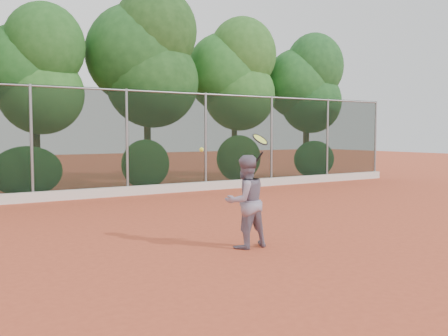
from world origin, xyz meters
TOP-DOWN VIEW (x-y plane):
  - ground at (0.00, 0.00)m, footprint 80.00×80.00m
  - concrete_curb at (0.00, 6.82)m, footprint 24.00×0.20m
  - tennis_player at (-1.05, -1.38)m, footprint 0.81×0.63m
  - chainlink_fence at (-0.00, 7.00)m, footprint 24.09×0.09m
  - foliage_backdrop at (-0.55, 8.98)m, footprint 23.70×3.63m
  - tennis_racket at (-0.77, -1.43)m, footprint 0.39×0.36m
  - tennis_ball_in_flight at (-2.28, -1.97)m, footprint 0.07×0.07m

SIDE VIEW (x-z plane):
  - ground at x=0.00m, z-range 0.00..0.00m
  - concrete_curb at x=0.00m, z-range 0.00..0.30m
  - tennis_player at x=-1.05m, z-range 0.00..1.66m
  - tennis_ball_in_flight at x=-2.28m, z-range 1.76..1.83m
  - chainlink_fence at x=0.00m, z-range 0.11..3.61m
  - tennis_racket at x=-0.77m, z-range 1.60..2.19m
  - foliage_backdrop at x=-0.55m, z-range 0.63..8.18m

